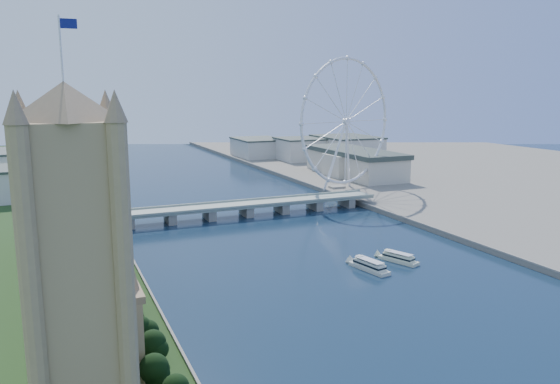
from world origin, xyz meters
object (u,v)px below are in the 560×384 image
victoria_tower (75,252)px  tour_boat_near (369,270)px  london_eye (346,122)px  tour_boat_far (398,262)px

victoria_tower → tour_boat_near: victoria_tower is taller
london_eye → victoria_tower: bearing=-130.4°
tour_boat_far → victoria_tower: bearing=-171.8°
victoria_tower → london_eye: bearing=49.6°
london_eye → tour_boat_far: bearing=-111.6°
victoria_tower → london_eye: london_eye is taller
victoria_tower → tour_boat_near: 186.77m
victoria_tower → tour_boat_near: size_ratio=3.87×
london_eye → tour_boat_far: size_ratio=4.61×
victoria_tower → london_eye: size_ratio=0.90×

